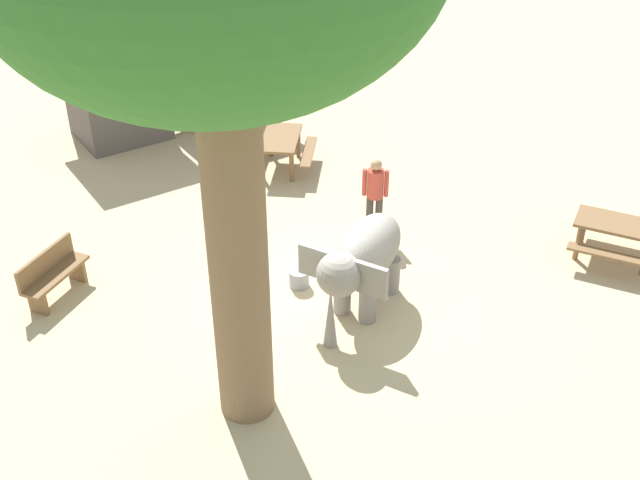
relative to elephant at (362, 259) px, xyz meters
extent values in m
plane|color=tan|center=(-0.36, 0.22, -1.03)|extent=(60.00, 60.00, 0.00)
cylinder|color=gray|center=(-0.10, -0.32, -0.69)|extent=(0.30, 0.30, 0.69)
cylinder|color=gray|center=(-0.31, 0.11, -0.69)|extent=(0.30, 0.30, 0.69)
cylinder|color=gray|center=(0.74, 0.11, -0.69)|extent=(0.30, 0.30, 0.69)
cylinder|color=gray|center=(0.53, 0.54, -0.69)|extent=(0.30, 0.30, 0.69)
ellipsoid|color=gray|center=(0.21, 0.11, 0.07)|extent=(1.93, 1.56, 1.03)
sphere|color=gray|center=(-0.73, -0.37, 0.20)|extent=(0.73, 0.73, 0.73)
cone|color=gray|center=(-0.97, -0.50, -0.45)|extent=(0.23, 0.23, 1.15)
cube|color=gray|center=(-0.41, -0.76, 0.20)|extent=(0.35, 0.57, 0.55)
cube|color=gray|center=(-0.85, 0.11, 0.20)|extent=(0.35, 0.57, 0.55)
cylinder|color=#3F3833|center=(1.71, 1.78, -0.62)|extent=(0.14, 0.14, 0.82)
cylinder|color=#3F3833|center=(1.57, 1.89, -0.62)|extent=(0.14, 0.14, 0.82)
cylinder|color=#B23F33|center=(1.64, 1.84, 0.08)|extent=(0.32, 0.32, 0.58)
sphere|color=tan|center=(1.64, 1.84, 0.48)|extent=(0.22, 0.22, 0.22)
cylinder|color=#B23F33|center=(1.81, 1.70, 0.09)|extent=(0.09, 0.09, 0.55)
cylinder|color=#B23F33|center=(1.48, 1.97, 0.09)|extent=(0.09, 0.09, 0.55)
cylinder|color=brown|center=(-2.76, -0.96, 1.57)|extent=(0.80, 0.80, 5.20)
cube|color=brown|center=(-4.22, 3.22, -0.58)|extent=(1.39, 1.11, 0.06)
cube|color=brown|center=(-4.32, 3.36, -0.35)|extent=(1.20, 0.82, 0.40)
cube|color=brown|center=(-3.79, 3.51, -0.82)|extent=(0.27, 0.34, 0.42)
cube|color=brown|center=(-4.66, 2.93, -0.82)|extent=(0.27, 0.34, 0.42)
cube|color=brown|center=(1.54, 5.19, -0.28)|extent=(1.57, 1.67, 0.06)
cylinder|color=brown|center=(1.67, 5.86, -0.67)|extent=(0.10, 0.10, 0.72)
cylinder|color=brown|center=(2.16, 5.45, -0.67)|extent=(0.10, 0.10, 0.72)
cylinder|color=brown|center=(0.91, 4.93, -0.67)|extent=(0.10, 0.10, 0.72)
cylinder|color=brown|center=(1.40, 4.52, -0.67)|extent=(0.10, 0.10, 0.72)
cube|color=brown|center=(1.06, 5.58, -0.59)|extent=(1.13, 1.31, 0.05)
cube|color=brown|center=(2.02, 4.80, -0.59)|extent=(1.13, 1.31, 0.05)
cube|color=brown|center=(4.85, -1.35, -0.28)|extent=(1.46, 1.70, 0.06)
cylinder|color=brown|center=(4.81, -0.67, -0.67)|extent=(0.10, 0.10, 0.72)
cylinder|color=brown|center=(4.27, -1.01, -0.67)|extent=(0.10, 0.10, 0.72)
cube|color=brown|center=(5.38, -1.03, -0.59)|extent=(0.99, 1.40, 0.05)
cube|color=brown|center=(4.32, -1.67, -0.59)|extent=(0.99, 1.40, 0.05)
cube|color=#59514C|center=(-0.83, 8.83, -0.03)|extent=(2.00, 1.80, 2.00)
cube|color=orange|center=(-0.83, 8.83, 1.43)|extent=(2.50, 2.50, 0.12)
cylinder|color=gray|center=(0.07, 9.64, 0.17)|extent=(0.10, 0.10, 2.40)
cylinder|color=gray|center=(0.07, 8.02, 0.17)|extent=(0.10, 0.10, 2.40)
cylinder|color=gray|center=(-1.73, 9.64, 0.17)|extent=(0.10, 0.10, 2.40)
cylinder|color=gray|center=(-1.73, 8.02, 0.17)|extent=(0.10, 0.10, 2.40)
cube|color=#59514C|center=(1.77, 8.83, -0.03)|extent=(2.00, 1.80, 2.00)
cube|color=#388C47|center=(1.77, 8.83, 1.43)|extent=(2.50, 2.50, 0.12)
cylinder|color=gray|center=(2.67, 9.64, 0.17)|extent=(0.10, 0.10, 2.40)
cylinder|color=gray|center=(2.67, 8.02, 0.17)|extent=(0.10, 0.10, 2.40)
cylinder|color=gray|center=(0.87, 9.64, 0.17)|extent=(0.10, 0.10, 2.40)
cylinder|color=gray|center=(0.87, 8.02, 0.17)|extent=(0.10, 0.10, 2.40)
cylinder|color=gray|center=(-0.53, 1.14, -0.87)|extent=(0.36, 0.36, 0.32)
camera|label=1|loc=(-6.58, -8.68, 7.43)|focal=44.61mm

